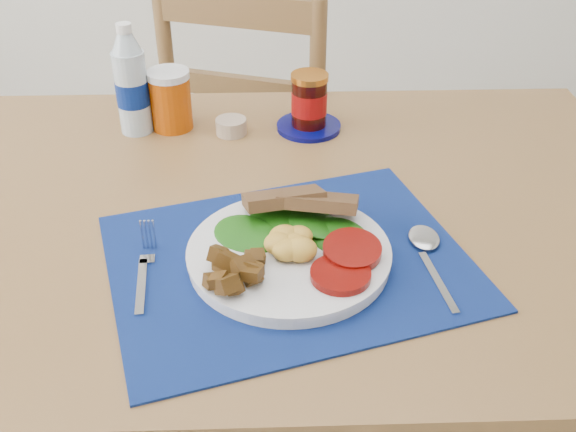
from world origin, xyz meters
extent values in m
cube|color=brown|center=(0.00, 0.20, 0.73)|extent=(1.40, 0.90, 0.04)
cylinder|color=brown|center=(0.64, 0.59, 0.35)|extent=(0.06, 0.06, 0.71)
cube|color=brown|center=(0.03, 0.91, 0.44)|extent=(0.54, 0.52, 0.04)
cylinder|color=brown|center=(0.26, 1.02, 0.21)|extent=(0.04, 0.04, 0.42)
cylinder|color=brown|center=(-0.09, 1.13, 0.21)|extent=(0.04, 0.04, 0.42)
cylinder|color=brown|center=(0.15, 0.69, 0.21)|extent=(0.04, 0.04, 0.42)
cylinder|color=brown|center=(-0.20, 0.80, 0.21)|extent=(0.04, 0.04, 0.42)
cube|color=brown|center=(-0.03, 0.74, 0.91)|extent=(0.38, 0.15, 0.49)
cube|color=#040731|center=(0.06, 0.04, 0.75)|extent=(0.60, 0.52, 0.00)
cylinder|color=silver|center=(0.06, 0.04, 0.76)|extent=(0.29, 0.29, 0.02)
ellipsoid|color=gold|center=(0.06, 0.04, 0.79)|extent=(0.07, 0.06, 0.03)
cylinder|color=maroon|center=(0.14, 0.00, 0.78)|extent=(0.08, 0.08, 0.01)
ellipsoid|color=#0F4008|center=(0.07, 0.08, 0.78)|extent=(0.16, 0.09, 0.01)
cube|color=brown|center=(0.08, 0.13, 0.80)|extent=(0.12, 0.08, 0.04)
cube|color=#B2B5BA|center=(-0.15, -0.01, 0.76)|extent=(0.02, 0.12, 0.00)
cube|color=#B2B5BA|center=(-0.15, 0.07, 0.76)|extent=(0.03, 0.06, 0.00)
cube|color=#B2B5BA|center=(0.26, -0.02, 0.76)|extent=(0.03, 0.13, 0.00)
ellipsoid|color=#B2B5BA|center=(0.26, 0.08, 0.76)|extent=(0.05, 0.06, 0.01)
cylinder|color=#ADBFCC|center=(-0.23, 0.47, 0.83)|extent=(0.06, 0.06, 0.16)
cylinder|color=navy|center=(-0.23, 0.47, 0.83)|extent=(0.06, 0.06, 0.05)
cone|color=#ADBFCC|center=(-0.23, 0.47, 0.93)|extent=(0.06, 0.06, 0.04)
cylinder|color=white|center=(-0.23, 0.47, 0.96)|extent=(0.03, 0.03, 0.02)
cylinder|color=#AC4004|center=(-0.16, 0.49, 0.81)|extent=(0.08, 0.08, 0.11)
cylinder|color=tan|center=(-0.04, 0.46, 0.77)|extent=(0.06, 0.06, 0.03)
cylinder|color=#050752|center=(0.11, 0.47, 0.75)|extent=(0.13, 0.13, 0.01)
cylinder|color=black|center=(0.11, 0.47, 0.81)|extent=(0.07, 0.07, 0.09)
cylinder|color=maroon|center=(0.11, 0.47, 0.81)|extent=(0.07, 0.07, 0.04)
cylinder|color=#C47220|center=(0.11, 0.47, 0.86)|extent=(0.07, 0.07, 0.01)
camera|label=1|loc=(0.03, -0.73, 1.35)|focal=42.00mm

